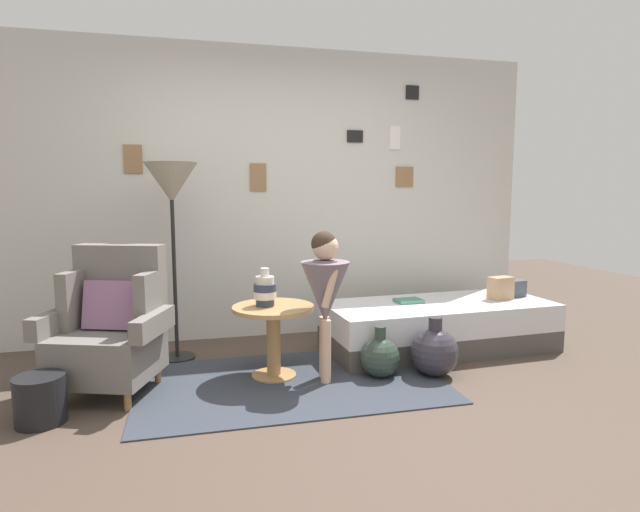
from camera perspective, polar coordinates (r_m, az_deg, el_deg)
The scene contains 15 objects.
ground_plane at distance 3.13m, azimuth 1.59°, elevation -17.91°, with size 12.00×12.00×0.00m, color #4C3D33.
gallery_wall at distance 4.74m, azimuth -4.69°, elevation 6.83°, with size 4.80×0.12×2.60m.
rug at distance 3.68m, azimuth -3.19°, elevation -13.86°, with size 2.08×1.27×0.01m, color #333842.
armchair at distance 3.69m, azimuth -22.22°, elevation -7.30°, with size 0.88×0.77×0.97m.
daybed at distance 4.49m, azimuth 13.03°, elevation -7.56°, with size 1.94×0.90×0.40m.
pillow_head at distance 4.88m, azimuth 20.85°, elevation -3.39°, with size 0.17×0.12×0.15m, color #474C56.
pillow_mid at distance 4.71m, azimuth 19.46°, elevation -3.39°, with size 0.20×0.12×0.20m, color tan.
side_table at distance 3.70m, azimuth -5.21°, elevation -7.75°, with size 0.58×0.58×0.52m.
vase_striped at distance 3.65m, azimuth -6.15°, elevation -3.81°, with size 0.16×0.16×0.27m.
floor_lamp at distance 4.12m, azimuth -16.21°, elevation 7.04°, with size 0.40×0.40×1.55m.
person_child at distance 3.54m, azimuth 0.58°, elevation -3.49°, with size 0.34×0.34×1.06m.
book_on_daybed at distance 4.39m, azimuth 9.82°, elevation -4.93°, with size 0.22×0.16×0.03m, color #478570.
demijohn_near at distance 3.77m, azimuth 6.69°, elevation -11.09°, with size 0.29×0.29×0.37m.
demijohn_far at distance 3.85m, azimuth 12.64°, elevation -10.36°, with size 0.35×0.35×0.43m.
magazine_basket at distance 3.45m, azimuth -28.70°, elevation -13.84°, with size 0.28×0.28×0.28m, color black.
Camera 1 is at (-0.76, -2.73, 1.32)m, focal length 28.74 mm.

